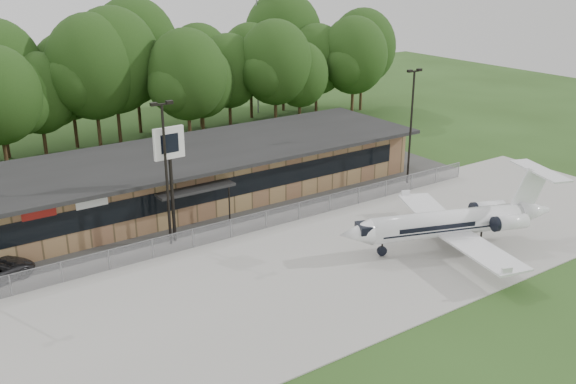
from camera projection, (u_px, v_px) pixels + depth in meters
ground at (383, 327)px, 35.12m from camera, size 160.00×160.00×0.00m
apron at (299, 271)px, 41.29m from camera, size 64.00×18.00×0.08m
parking_lot at (214, 216)px, 50.19m from camera, size 50.00×9.00×0.06m
terminal at (187, 175)px, 52.89m from camera, size 41.00×11.65×4.30m
fence at (243, 226)px, 46.46m from camera, size 46.00×0.04×1.52m
treeline at (105, 79)px, 65.04m from camera, size 72.00×12.00×15.00m
radio_mast at (257, 14)px, 79.69m from camera, size 0.20×0.20×25.00m
light_pole_mid at (166, 164)px, 43.17m from camera, size 1.55×0.30×10.23m
light_pole_right at (411, 118)px, 55.43m from camera, size 1.55×0.30×10.23m
business_jet at (454, 223)px, 43.98m from camera, size 15.72×14.07×5.36m
pole_sign at (170, 155)px, 43.49m from camera, size 2.20×0.32×8.39m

